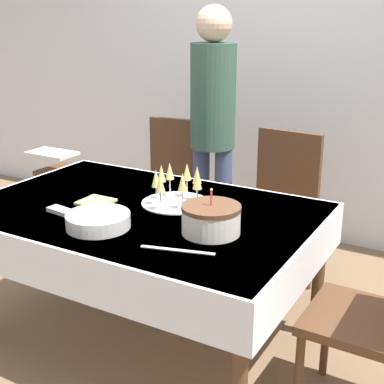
# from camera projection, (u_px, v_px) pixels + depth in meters

# --- Properties ---
(ground_plane) EXTENTS (12.00, 12.00, 0.00)m
(ground_plane) POSITION_uv_depth(u_px,v_px,m) (145.00, 339.00, 2.77)
(ground_plane) COLOR brown
(wall_back) EXTENTS (8.00, 0.05, 2.70)m
(wall_back) POSITION_uv_depth(u_px,v_px,m) (280.00, 51.00, 3.79)
(wall_back) COLOR silver
(wall_back) RESTS_ON ground_plane
(dining_table) EXTENTS (1.64, 1.10, 0.73)m
(dining_table) POSITION_uv_depth(u_px,v_px,m) (141.00, 228.00, 2.57)
(dining_table) COLOR white
(dining_table) RESTS_ON ground_plane
(dining_chair_far_left) EXTENTS (0.46, 0.46, 0.96)m
(dining_chair_far_left) POSITION_uv_depth(u_px,v_px,m) (171.00, 187.00, 3.49)
(dining_chair_far_left) COLOR #51331E
(dining_chair_far_left) RESTS_ON ground_plane
(dining_chair_far_right) EXTENTS (0.46, 0.46, 0.96)m
(dining_chair_far_right) POSITION_uv_depth(u_px,v_px,m) (278.00, 206.00, 3.14)
(dining_chair_far_right) COLOR #51331E
(dining_chair_far_right) RESTS_ON ground_plane
(birthday_cake) EXTENTS (0.25, 0.25, 0.20)m
(birthday_cake) POSITION_uv_depth(u_px,v_px,m) (211.00, 219.00, 2.23)
(birthday_cake) COLOR silver
(birthday_cake) RESTS_ON dining_table
(champagne_tray) EXTENTS (0.33, 0.33, 0.18)m
(champagne_tray) POSITION_uv_depth(u_px,v_px,m) (176.00, 186.00, 2.57)
(champagne_tray) COLOR silver
(champagne_tray) RESTS_ON dining_table
(plate_stack_main) EXTENTS (0.28, 0.28, 0.06)m
(plate_stack_main) POSITION_uv_depth(u_px,v_px,m) (98.00, 221.00, 2.30)
(plate_stack_main) COLOR silver
(plate_stack_main) RESTS_ON dining_table
(cake_knife) EXTENTS (0.29, 0.09, 0.00)m
(cake_knife) POSITION_uv_depth(u_px,v_px,m) (178.00, 250.00, 2.08)
(cake_knife) COLOR silver
(cake_knife) RESTS_ON dining_table
(fork_pile) EXTENTS (0.18, 0.08, 0.02)m
(fork_pile) POSITION_uv_depth(u_px,v_px,m) (63.00, 211.00, 2.46)
(fork_pile) COLOR silver
(fork_pile) RESTS_ON dining_table
(napkin_pile) EXTENTS (0.15, 0.15, 0.01)m
(napkin_pile) POSITION_uv_depth(u_px,v_px,m) (96.00, 202.00, 2.60)
(napkin_pile) COLOR #E0D166
(napkin_pile) RESTS_ON dining_table
(person_standing) EXTENTS (0.28, 0.28, 1.66)m
(person_standing) POSITION_uv_depth(u_px,v_px,m) (213.00, 116.00, 3.31)
(person_standing) COLOR #3F4C72
(person_standing) RESTS_ON ground_plane
(high_chair) EXTENTS (0.33, 0.35, 0.71)m
(high_chair) POSITION_uv_depth(u_px,v_px,m) (63.00, 181.00, 3.77)
(high_chair) COLOR #51331E
(high_chair) RESTS_ON ground_plane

